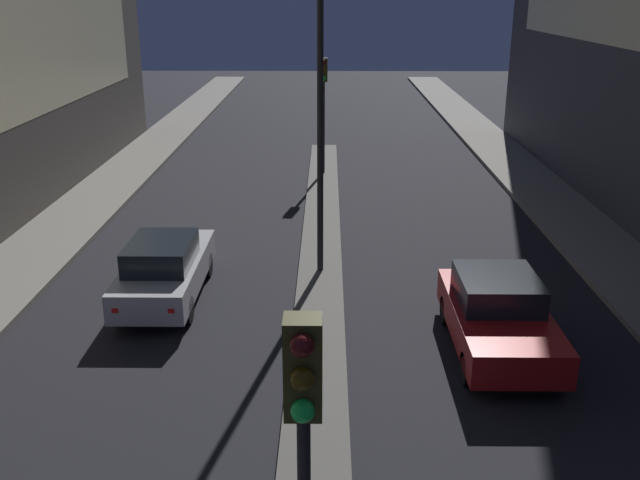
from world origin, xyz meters
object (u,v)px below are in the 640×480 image
object	(u,v)px
traffic_light_near	(304,447)
car_left_lane	(165,269)
traffic_light_mid	(323,90)
car_right_lane	(498,315)

from	to	relation	value
traffic_light_near	car_left_lane	world-z (taller)	traffic_light_near
traffic_light_near	car_left_lane	size ratio (longest dim) A/B	1.00
traffic_light_near	traffic_light_mid	distance (m)	22.91
car_right_lane	car_left_lane	bearing A→B (deg)	161.48
traffic_light_near	car_right_lane	bearing A→B (deg)	65.68
traffic_light_mid	car_right_lane	xyz separation A→B (m)	(3.73, -14.66, -2.67)
traffic_light_near	traffic_light_mid	world-z (taller)	same
traffic_light_near	traffic_light_mid	bearing A→B (deg)	90.00
traffic_light_near	traffic_light_mid	xyz separation A→B (m)	(0.00, 22.91, 0.00)
traffic_light_near	car_right_lane	xyz separation A→B (m)	(3.73, 8.25, -2.67)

